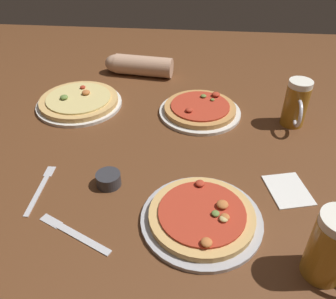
{
  "coord_description": "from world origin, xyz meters",
  "views": [
    {
      "loc": [
        0.08,
        -0.87,
        0.69
      ],
      "look_at": [
        0.0,
        0.0,
        0.02
      ],
      "focal_mm": 37.33,
      "sensor_mm": 36.0,
      "label": 1
    }
  ],
  "objects_px": {
    "ramekin_sauce": "(109,179)",
    "napkin_folded": "(288,190)",
    "pizza_plate_near": "(202,217)",
    "diner_arm": "(137,65)",
    "beer_mug_amber": "(333,248)",
    "pizza_plate_side": "(200,110)",
    "fork_left": "(41,188)",
    "beer_mug_dark": "(296,104)",
    "knife_right": "(74,233)",
    "pizza_plate_far": "(79,101)"
  },
  "relations": [
    {
      "from": "ramekin_sauce",
      "to": "napkin_folded",
      "type": "relative_size",
      "value": 0.52
    },
    {
      "from": "pizza_plate_near",
      "to": "beer_mug_dark",
      "type": "relative_size",
      "value": 1.85
    },
    {
      "from": "pizza_plate_near",
      "to": "napkin_folded",
      "type": "bearing_deg",
      "value": 29.18
    },
    {
      "from": "pizza_plate_side",
      "to": "ramekin_sauce",
      "type": "relative_size",
      "value": 4.32
    },
    {
      "from": "pizza_plate_near",
      "to": "pizza_plate_far",
      "type": "relative_size",
      "value": 0.95
    },
    {
      "from": "ramekin_sauce",
      "to": "napkin_folded",
      "type": "xyz_separation_m",
      "value": [
        0.51,
        0.02,
        -0.02
      ]
    },
    {
      "from": "beer_mug_amber",
      "to": "pizza_plate_far",
      "type": "bearing_deg",
      "value": 138.3
    },
    {
      "from": "beer_mug_amber",
      "to": "ramekin_sauce",
      "type": "distance_m",
      "value": 0.59
    },
    {
      "from": "ramekin_sauce",
      "to": "napkin_folded",
      "type": "bearing_deg",
      "value": 2.42
    },
    {
      "from": "beer_mug_dark",
      "to": "napkin_folded",
      "type": "xyz_separation_m",
      "value": [
        -0.07,
        -0.35,
        -0.08
      ]
    },
    {
      "from": "pizza_plate_near",
      "to": "ramekin_sauce",
      "type": "relative_size",
      "value": 4.42
    },
    {
      "from": "pizza_plate_far",
      "to": "beer_mug_amber",
      "type": "distance_m",
      "value": 1.01
    },
    {
      "from": "napkin_folded",
      "to": "knife_right",
      "type": "relative_size",
      "value": 0.65
    },
    {
      "from": "beer_mug_dark",
      "to": "fork_left",
      "type": "xyz_separation_m",
      "value": [
        -0.77,
        -0.41,
        -0.08
      ]
    },
    {
      "from": "ramekin_sauce",
      "to": "pizza_plate_near",
      "type": "bearing_deg",
      "value": -22.94
    },
    {
      "from": "ramekin_sauce",
      "to": "napkin_folded",
      "type": "height_order",
      "value": "ramekin_sauce"
    },
    {
      "from": "pizza_plate_far",
      "to": "napkin_folded",
      "type": "relative_size",
      "value": 2.44
    },
    {
      "from": "fork_left",
      "to": "knife_right",
      "type": "bearing_deg",
      "value": -46.03
    },
    {
      "from": "pizza_plate_near",
      "to": "beer_mug_dark",
      "type": "bearing_deg",
      "value": 57.13
    },
    {
      "from": "pizza_plate_far",
      "to": "fork_left",
      "type": "height_order",
      "value": "pizza_plate_far"
    },
    {
      "from": "ramekin_sauce",
      "to": "knife_right",
      "type": "relative_size",
      "value": 0.34
    },
    {
      "from": "ramekin_sauce",
      "to": "fork_left",
      "type": "distance_m",
      "value": 0.19
    },
    {
      "from": "beer_mug_dark",
      "to": "fork_left",
      "type": "height_order",
      "value": "beer_mug_dark"
    },
    {
      "from": "beer_mug_amber",
      "to": "napkin_folded",
      "type": "height_order",
      "value": "beer_mug_amber"
    },
    {
      "from": "pizza_plate_near",
      "to": "beer_mug_dark",
      "type": "height_order",
      "value": "beer_mug_dark"
    },
    {
      "from": "ramekin_sauce",
      "to": "fork_left",
      "type": "relative_size",
      "value": 0.35
    },
    {
      "from": "diner_arm",
      "to": "pizza_plate_near",
      "type": "bearing_deg",
      "value": -70.1
    },
    {
      "from": "pizza_plate_far",
      "to": "diner_arm",
      "type": "xyz_separation_m",
      "value": [
        0.18,
        0.3,
        0.03
      ]
    },
    {
      "from": "pizza_plate_near",
      "to": "fork_left",
      "type": "distance_m",
      "value": 0.46
    },
    {
      "from": "knife_right",
      "to": "pizza_plate_side",
      "type": "bearing_deg",
      "value": 63.64
    },
    {
      "from": "pizza_plate_far",
      "to": "knife_right",
      "type": "bearing_deg",
      "value": -74.53
    },
    {
      "from": "beer_mug_amber",
      "to": "pizza_plate_side",
      "type": "bearing_deg",
      "value": 113.53
    },
    {
      "from": "pizza_plate_far",
      "to": "beer_mug_amber",
      "type": "relative_size",
      "value": 1.87
    },
    {
      "from": "beer_mug_dark",
      "to": "beer_mug_amber",
      "type": "height_order",
      "value": "beer_mug_amber"
    },
    {
      "from": "diner_arm",
      "to": "fork_left",
      "type": "bearing_deg",
      "value": -101.21
    },
    {
      "from": "pizza_plate_side",
      "to": "knife_right",
      "type": "distance_m",
      "value": 0.67
    },
    {
      "from": "beer_mug_amber",
      "to": "knife_right",
      "type": "xyz_separation_m",
      "value": [
        -0.58,
        0.05,
        -0.08
      ]
    },
    {
      "from": "beer_mug_dark",
      "to": "diner_arm",
      "type": "height_order",
      "value": "beer_mug_dark"
    },
    {
      "from": "pizza_plate_near",
      "to": "diner_arm",
      "type": "bearing_deg",
      "value": 109.9
    },
    {
      "from": "pizza_plate_side",
      "to": "fork_left",
      "type": "distance_m",
      "value": 0.63
    },
    {
      "from": "pizza_plate_far",
      "to": "ramekin_sauce",
      "type": "distance_m",
      "value": 0.48
    },
    {
      "from": "pizza_plate_far",
      "to": "fork_left",
      "type": "xyz_separation_m",
      "value": [
        0.03,
        -0.47,
        -0.01
      ]
    },
    {
      "from": "pizza_plate_near",
      "to": "knife_right",
      "type": "bearing_deg",
      "value": -167.15
    },
    {
      "from": "pizza_plate_side",
      "to": "ramekin_sauce",
      "type": "distance_m",
      "value": 0.49
    },
    {
      "from": "diner_arm",
      "to": "ramekin_sauce",
      "type": "bearing_deg",
      "value": -87.02
    },
    {
      "from": "beer_mug_dark",
      "to": "pizza_plate_far",
      "type": "bearing_deg",
      "value": 175.62
    },
    {
      "from": "beer_mug_dark",
      "to": "fork_left",
      "type": "distance_m",
      "value": 0.87
    },
    {
      "from": "napkin_folded",
      "to": "knife_right",
      "type": "height_order",
      "value": "napkin_folded"
    },
    {
      "from": "pizza_plate_near",
      "to": "pizza_plate_side",
      "type": "relative_size",
      "value": 1.02
    },
    {
      "from": "pizza_plate_near",
      "to": "knife_right",
      "type": "height_order",
      "value": "pizza_plate_near"
    }
  ]
}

